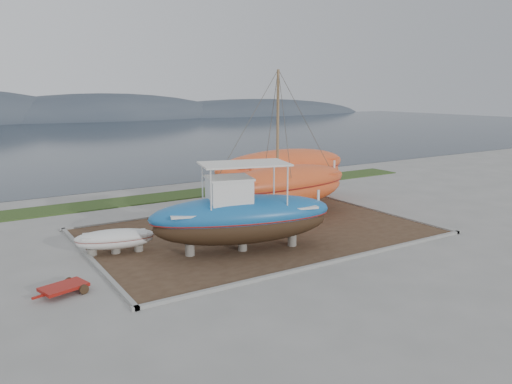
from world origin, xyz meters
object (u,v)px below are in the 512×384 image
orange_sailboat (284,146)px  orange_bare_hull (282,177)px  red_trailer (64,290)px  white_dinghy (115,242)px  blue_caique (242,207)px

orange_sailboat → orange_bare_hull: orange_sailboat is taller
red_trailer → orange_bare_hull: bearing=12.0°
red_trailer → white_dinghy: bearing=33.9°
orange_sailboat → white_dinghy: bearing=-177.2°
blue_caique → orange_bare_hull: (7.95, 7.87, -0.37)m
blue_caique → orange_sailboat: 7.31m
blue_caique → white_dinghy: size_ratio=2.40×
blue_caique → red_trailer: blue_caique is taller
blue_caique → orange_sailboat: size_ratio=0.92×
orange_sailboat → red_trailer: orange_sailboat is taller
white_dinghy → red_trailer: 4.87m
orange_sailboat → orange_bare_hull: bearing=51.4°
white_dinghy → red_trailer: (-3.14, -3.69, -0.44)m
white_dinghy → orange_bare_hull: size_ratio=0.34×
blue_caique → orange_bare_hull: bearing=59.9°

